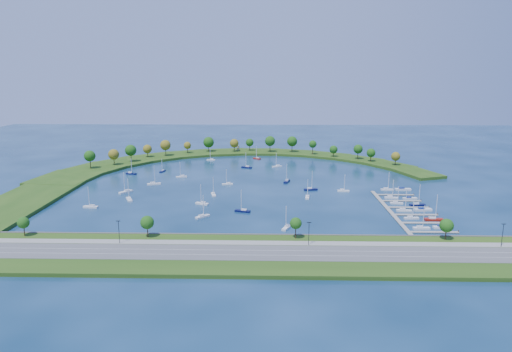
{
  "coord_description": "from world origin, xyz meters",
  "views": [
    {
      "loc": [
        12.29,
        -296.5,
        72.6
      ],
      "look_at": [
        5.0,
        5.0,
        4.0
      ],
      "focal_mm": 32.13,
      "sensor_mm": 36.0,
      "label": 1
    }
  ],
  "objects_px": {
    "docked_boat_5": "(423,210)",
    "docked_boat_6": "(397,202)",
    "moored_boat_10": "(202,216)",
    "moored_boat_12": "(287,181)",
    "moored_boat_5": "(243,210)",
    "docked_boat_11": "(403,189)",
    "moored_boat_1": "(227,183)",
    "moored_boat_7": "(286,227)",
    "docked_boat_8": "(391,197)",
    "moored_boat_6": "(91,206)",
    "docked_boat_2": "(411,217)",
    "moored_boat_14": "(126,191)",
    "docked_boat_9": "(410,198)",
    "moored_boat_18": "(343,190)",
    "moored_boat_20": "(307,196)",
    "dock_system": "(403,211)",
    "moored_boat_3": "(131,173)",
    "moored_boat_17": "(163,171)",
    "moored_boat_0": "(247,167)",
    "moored_boat_2": "(257,158)",
    "docked_boat_0": "(421,227)",
    "docked_boat_3": "(434,219)",
    "moored_boat_16": "(129,199)",
    "moored_boat_9": "(211,159)",
    "moored_boat_4": "(181,176)",
    "docked_boat_4": "(404,210)",
    "harbor_tower": "(238,148)",
    "docked_boat_7": "(417,204)",
    "moored_boat_11": "(311,189)",
    "moored_boat_13": "(154,183)",
    "moored_boat_19": "(202,203)"
  },
  "relations": [
    {
      "from": "moored_boat_16",
      "to": "docked_boat_7",
      "type": "relative_size",
      "value": 1.03
    },
    {
      "from": "moored_boat_3",
      "to": "moored_boat_16",
      "type": "relative_size",
      "value": 0.9
    },
    {
      "from": "dock_system",
      "to": "docked_boat_3",
      "type": "distance_m",
      "value": 18.48
    },
    {
      "from": "moored_boat_6",
      "to": "docked_boat_0",
      "type": "distance_m",
      "value": 172.39
    },
    {
      "from": "moored_boat_7",
      "to": "docked_boat_4",
      "type": "height_order",
      "value": "docked_boat_4"
    },
    {
      "from": "docked_boat_0",
      "to": "docked_boat_4",
      "type": "xyz_separation_m",
      "value": [
        -0.0,
        28.32,
        0.0
      ]
    },
    {
      "from": "moored_boat_7",
      "to": "docked_boat_5",
      "type": "distance_m",
      "value": 80.21
    },
    {
      "from": "moored_boat_7",
      "to": "moored_boat_11",
      "type": "height_order",
      "value": "moored_boat_11"
    },
    {
      "from": "docked_boat_3",
      "to": "docked_boat_5",
      "type": "xyz_separation_m",
      "value": [
        -0.04,
        16.57,
        -0.24
      ]
    },
    {
      "from": "moored_boat_1",
      "to": "moored_boat_14",
      "type": "bearing_deg",
      "value": 10.58
    },
    {
      "from": "moored_boat_16",
      "to": "moored_boat_17",
      "type": "distance_m",
      "value": 78.08
    },
    {
      "from": "docked_boat_5",
      "to": "docked_boat_6",
      "type": "xyz_separation_m",
      "value": [
        -10.42,
        12.83,
        0.15
      ]
    },
    {
      "from": "moored_boat_5",
      "to": "moored_boat_18",
      "type": "relative_size",
      "value": 1.13
    },
    {
      "from": "moored_boat_2",
      "to": "docked_boat_2",
      "type": "bearing_deg",
      "value": 154.69
    },
    {
      "from": "moored_boat_14",
      "to": "docked_boat_9",
      "type": "xyz_separation_m",
      "value": [
        170.41,
        -10.61,
        -0.33
      ]
    },
    {
      "from": "harbor_tower",
      "to": "moored_boat_14",
      "type": "distance_m",
      "value": 158.74
    },
    {
      "from": "moored_boat_5",
      "to": "docked_boat_6",
      "type": "bearing_deg",
      "value": -152.25
    },
    {
      "from": "moored_boat_4",
      "to": "moored_boat_17",
      "type": "bearing_deg",
      "value": -63.99
    },
    {
      "from": "moored_boat_9",
      "to": "moored_boat_12",
      "type": "height_order",
      "value": "moored_boat_12"
    },
    {
      "from": "moored_boat_0",
      "to": "moored_boat_6",
      "type": "relative_size",
      "value": 1.03
    },
    {
      "from": "moored_boat_1",
      "to": "moored_boat_7",
      "type": "xyz_separation_m",
      "value": [
        35.37,
        -85.94,
        0.02
      ]
    },
    {
      "from": "moored_boat_4",
      "to": "moored_boat_19",
      "type": "relative_size",
      "value": 0.97
    },
    {
      "from": "moored_boat_9",
      "to": "docked_boat_5",
      "type": "relative_size",
      "value": 1.08
    },
    {
      "from": "moored_boat_18",
      "to": "docked_boat_6",
      "type": "distance_m",
      "value": 37.14
    },
    {
      "from": "moored_boat_2",
      "to": "docked_boat_5",
      "type": "relative_size",
      "value": 1.11
    },
    {
      "from": "moored_boat_2",
      "to": "moored_boat_5",
      "type": "xyz_separation_m",
      "value": [
        -4.25,
        -151.81,
        0.04
      ]
    },
    {
      "from": "moored_boat_5",
      "to": "docked_boat_11",
      "type": "height_order",
      "value": "moored_boat_5"
    },
    {
      "from": "docked_boat_6",
      "to": "docked_boat_9",
      "type": "relative_size",
      "value": 1.23
    },
    {
      "from": "moored_boat_3",
      "to": "moored_boat_18",
      "type": "bearing_deg",
      "value": -0.15
    },
    {
      "from": "moored_boat_7",
      "to": "moored_boat_18",
      "type": "relative_size",
      "value": 1.05
    },
    {
      "from": "docked_boat_8",
      "to": "moored_boat_6",
      "type": "bearing_deg",
      "value": -162.44
    },
    {
      "from": "docked_boat_6",
      "to": "moored_boat_1",
      "type": "bearing_deg",
      "value": 165.61
    },
    {
      "from": "harbor_tower",
      "to": "docked_boat_7",
      "type": "height_order",
      "value": "docked_boat_7"
    },
    {
      "from": "moored_boat_16",
      "to": "docked_boat_3",
      "type": "bearing_deg",
      "value": -126.19
    },
    {
      "from": "moored_boat_12",
      "to": "docked_boat_11",
      "type": "xyz_separation_m",
      "value": [
        72.01,
        -20.17,
        -0.19
      ]
    },
    {
      "from": "moored_boat_10",
      "to": "moored_boat_12",
      "type": "relative_size",
      "value": 0.92
    },
    {
      "from": "moored_boat_20",
      "to": "dock_system",
      "type": "bearing_deg",
      "value": -110.71
    },
    {
      "from": "moored_boat_2",
      "to": "docked_boat_8",
      "type": "relative_size",
      "value": 0.95
    },
    {
      "from": "moored_boat_0",
      "to": "moored_boat_1",
      "type": "bearing_deg",
      "value": 101.94
    },
    {
      "from": "moored_boat_3",
      "to": "moored_boat_17",
      "type": "distance_m",
      "value": 22.93
    },
    {
      "from": "moored_boat_10",
      "to": "moored_boat_17",
      "type": "relative_size",
      "value": 1.19
    },
    {
      "from": "docked_boat_9",
      "to": "docked_boat_11",
      "type": "height_order",
      "value": "docked_boat_11"
    },
    {
      "from": "moored_boat_16",
      "to": "moored_boat_13",
      "type": "bearing_deg",
      "value": -32.5
    },
    {
      "from": "docked_boat_4",
      "to": "docked_boat_8",
      "type": "xyz_separation_m",
      "value": [
        0.0,
        25.58,
        -0.01
      ]
    },
    {
      "from": "moored_boat_16",
      "to": "docked_boat_8",
      "type": "xyz_separation_m",
      "value": [
        152.89,
        7.76,
        -0.04
      ]
    },
    {
      "from": "docked_boat_0",
      "to": "moored_boat_10",
      "type": "bearing_deg",
      "value": 169.4
    },
    {
      "from": "moored_boat_3",
      "to": "docked_boat_0",
      "type": "distance_m",
      "value": 207.05
    },
    {
      "from": "moored_boat_4",
      "to": "docked_boat_8",
      "type": "xyz_separation_m",
      "value": [
        133.42,
        -51.97,
        0.01
      ]
    },
    {
      "from": "moored_boat_16",
      "to": "docked_boat_3",
      "type": "distance_m",
      "value": 166.66
    },
    {
      "from": "docked_boat_2",
      "to": "docked_boat_5",
      "type": "bearing_deg",
      "value": 47.19
    }
  ]
}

